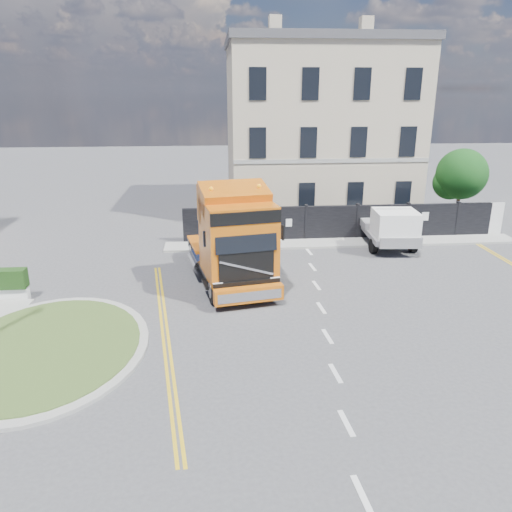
{
  "coord_description": "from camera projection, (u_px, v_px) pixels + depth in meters",
  "views": [
    {
      "loc": [
        -1.22,
        -18.37,
        8.35
      ],
      "look_at": [
        0.44,
        1.02,
        1.8
      ],
      "focal_mm": 35.0,
      "sensor_mm": 36.0,
      "label": 1
    }
  ],
  "objects": [
    {
      "name": "ground",
      "position": [
        247.0,
        307.0,
        20.11
      ],
      "size": [
        120.0,
        120.0,
        0.0
      ],
      "primitive_type": "plane",
      "color": "#424244",
      "rests_on": "ground"
    },
    {
      "name": "traffic_island",
      "position": [
        45.0,
        349.0,
        16.68
      ],
      "size": [
        6.8,
        6.8,
        0.17
      ],
      "color": "gray",
      "rests_on": "ground"
    },
    {
      "name": "tree",
      "position": [
        459.0,
        176.0,
        31.73
      ],
      "size": [
        3.2,
        3.2,
        4.8
      ],
      "color": "#382619",
      "rests_on": "ground"
    },
    {
      "name": "flatbed_pickup",
      "position": [
        390.0,
        227.0,
        26.94
      ],
      "size": [
        2.55,
        5.63,
        2.29
      ],
      "rotation": [
        0.0,
        0.0,
        -0.07
      ],
      "color": "slate",
      "rests_on": "ground"
    },
    {
      "name": "hoarding_fence",
      "position": [
        349.0,
        222.0,
        28.82
      ],
      "size": [
        18.8,
        0.25,
        2.0
      ],
      "color": "black",
      "rests_on": "ground"
    },
    {
      "name": "georgian_building",
      "position": [
        317.0,
        128.0,
        34.34
      ],
      "size": [
        12.3,
        10.3,
        12.8
      ],
      "color": "#B7AA91",
      "rests_on": "ground"
    },
    {
      "name": "pavement_far",
      "position": [
        343.0,
        243.0,
        28.23
      ],
      "size": [
        20.0,
        1.6,
        0.12
      ],
      "primitive_type": "cube",
      "color": "gray",
      "rests_on": "ground"
    },
    {
      "name": "truck",
      "position": [
        234.0,
        243.0,
        21.55
      ],
      "size": [
        4.1,
        7.87,
        4.49
      ],
      "rotation": [
        0.0,
        0.0,
        0.18
      ],
      "color": "black",
      "rests_on": "ground"
    }
  ]
}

